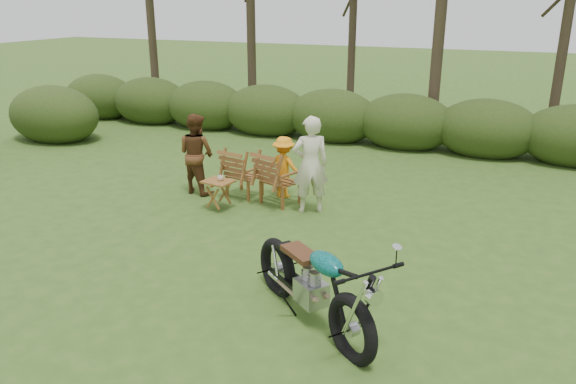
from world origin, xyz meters
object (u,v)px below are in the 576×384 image
at_px(lawn_chair_right, 280,203).
at_px(lawn_chair_left, 245,196).
at_px(adult_b, 199,192).
at_px(cup, 220,178).
at_px(motorcycle, 311,320).
at_px(child, 284,196).
at_px(side_table, 219,195).
at_px(adult_a, 310,211).

bearing_deg(lawn_chair_right, lawn_chair_left, 11.37).
xyz_separation_m(lawn_chair_right, adult_b, (-1.78, -0.06, 0.00)).
xyz_separation_m(cup, adult_b, (-0.91, 0.66, -0.60)).
distance_m(motorcycle, child, 4.49).
distance_m(lawn_chair_right, child, 0.38).
relative_size(lawn_chair_left, adult_b, 0.61).
bearing_deg(lawn_chair_left, lawn_chair_right, -177.29).
height_order(cup, adult_b, adult_b).
height_order(side_table, cup, cup).
bearing_deg(lawn_chair_left, motorcycle, 137.98).
height_order(lawn_chair_left, child, child).
bearing_deg(lawn_chair_left, cup, 97.09).
bearing_deg(cup, lawn_chair_left, 86.26).
relative_size(motorcycle, adult_b, 1.46).
xyz_separation_m(adult_a, adult_b, (-2.45, 0.13, 0.00)).
xyz_separation_m(lawn_chair_left, child, (0.73, 0.26, 0.00)).
distance_m(side_table, cup, 0.33).
xyz_separation_m(lawn_chair_right, lawn_chair_left, (-0.82, 0.12, 0.00)).
height_order(adult_a, child, adult_a).
distance_m(adult_b, child, 1.75).
xyz_separation_m(side_table, cup, (0.03, 0.03, 0.32)).
relative_size(lawn_chair_left, side_table, 1.76).
height_order(adult_a, adult_b, adult_a).
bearing_deg(adult_a, lawn_chair_left, -42.67).
xyz_separation_m(motorcycle, lawn_chair_right, (-2.00, 3.60, 0.00)).
relative_size(motorcycle, adult_a, 1.32).
bearing_deg(motorcycle, side_table, 172.53).
distance_m(lawn_chair_right, cup, 1.28).
bearing_deg(adult_b, cup, 157.03).
relative_size(side_table, adult_b, 0.35).
relative_size(lawn_chair_left, adult_a, 0.55).
distance_m(adult_a, adult_b, 2.46).
bearing_deg(adult_a, child, -67.57).
bearing_deg(side_table, lawn_chair_left, 84.28).
xyz_separation_m(side_table, adult_a, (1.58, 0.56, -0.28)).
distance_m(adult_a, child, 0.95).
bearing_deg(side_table, child, 53.90).
xyz_separation_m(motorcycle, side_table, (-2.90, 2.86, 0.28)).
height_order(lawn_chair_right, side_table, side_table).
distance_m(lawn_chair_right, lawn_chair_left, 0.83).
height_order(lawn_chair_left, adult_b, adult_b).
bearing_deg(lawn_chair_left, child, -149.74).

